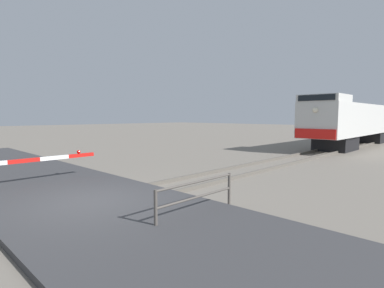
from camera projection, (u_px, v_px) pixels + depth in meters
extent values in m
plane|color=slate|center=(92.00, 207.00, 8.41)|extent=(160.00, 160.00, 0.00)
cube|color=#59544C|center=(80.00, 199.00, 8.90)|extent=(0.08, 80.00, 0.15)
cube|color=#59544C|center=(105.00, 210.00, 7.91)|extent=(0.08, 80.00, 0.15)
cube|color=#38383A|center=(92.00, 204.00, 8.41)|extent=(36.00, 4.99, 0.15)
cube|color=black|center=(336.00, 143.00, 22.28)|extent=(2.37, 3.20, 1.05)
cube|color=black|center=(370.00, 137.00, 29.18)|extent=(2.37, 3.20, 1.05)
cube|color=silver|center=(356.00, 119.00, 25.57)|extent=(2.79, 17.58, 2.45)
cube|color=silver|center=(324.00, 99.00, 20.14)|extent=(2.73, 2.77, 0.47)
cube|color=black|center=(316.00, 98.00, 19.13)|extent=(2.37, 0.06, 0.38)
cube|color=red|center=(314.00, 134.00, 19.34)|extent=(2.65, 0.08, 0.64)
sphere|color=#F2EACC|center=(315.00, 110.00, 19.19)|extent=(0.36, 0.36, 0.36)
cube|color=red|center=(24.00, 161.00, 10.37)|extent=(0.10, 1.03, 0.14)
cube|color=white|center=(54.00, 158.00, 11.10)|extent=(0.10, 1.03, 0.14)
cube|color=red|center=(81.00, 155.00, 11.84)|extent=(0.10, 1.03, 0.14)
sphere|color=red|center=(79.00, 152.00, 11.76)|extent=(0.14, 0.14, 0.14)
cylinder|color=#4C4742|center=(156.00, 211.00, 6.55)|extent=(0.08, 0.08, 0.95)
cylinder|color=#4C4742|center=(229.00, 190.00, 8.45)|extent=(0.08, 0.08, 0.95)
cylinder|color=#4C4742|center=(197.00, 182.00, 7.46)|extent=(0.06, 2.66, 0.06)
cylinder|color=#4C4742|center=(197.00, 197.00, 7.49)|extent=(0.06, 2.66, 0.06)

